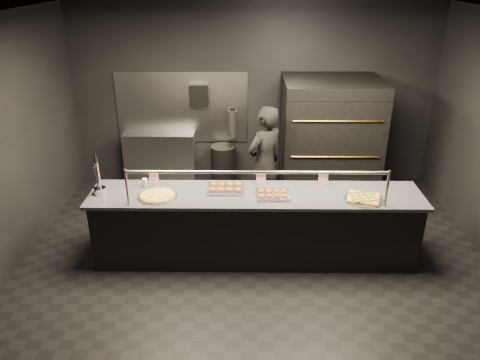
{
  "coord_description": "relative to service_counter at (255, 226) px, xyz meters",
  "views": [
    {
      "loc": [
        -0.13,
        -5.16,
        3.47
      ],
      "look_at": [
        -0.2,
        0.2,
        1.01
      ],
      "focal_mm": 35.0,
      "sensor_mm": 36.0,
      "label": 1
    }
  ],
  "objects": [
    {
      "name": "worker",
      "position": [
        0.15,
        1.13,
        0.39
      ],
      "size": [
        0.74,
        0.72,
        1.71
      ],
      "primitive_type": "imported",
      "rotation": [
        0.0,
        0.0,
        3.85
      ],
      "color": "black",
      "rests_on": "ground"
    },
    {
      "name": "fire_extinguisher",
      "position": [
        -0.35,
        2.4,
        0.6
      ],
      "size": [
        0.14,
        0.14,
        0.51
      ],
      "color": "#B2B2B7",
      "rests_on": "room"
    },
    {
      "name": "towel_dispenser",
      "position": [
        -0.9,
        2.39,
        1.09
      ],
      "size": [
        0.3,
        0.2,
        0.35
      ],
      "primitive_type": "cube",
      "color": "black",
      "rests_on": "room"
    },
    {
      "name": "condiment_jar",
      "position": [
        -1.37,
        0.18,
        0.51
      ],
      "size": [
        0.17,
        0.07,
        0.11
      ],
      "color": "silver",
      "rests_on": "service_counter"
    },
    {
      "name": "beer_tap",
      "position": [
        -1.91,
        -0.03,
        0.62
      ],
      "size": [
        0.15,
        0.21,
        0.56
      ],
      "color": "silver",
      "rests_on": "service_counter"
    },
    {
      "name": "trash_bin",
      "position": [
        -0.51,
        2.22,
        -0.11
      ],
      "size": [
        0.43,
        0.43,
        0.71
      ],
      "primitive_type": "cylinder",
      "color": "black",
      "rests_on": "ground"
    },
    {
      "name": "pizza_oven",
      "position": [
        1.2,
        1.9,
        0.5
      ],
      "size": [
        1.5,
        1.23,
        1.91
      ],
      "color": "black",
      "rests_on": "ground"
    },
    {
      "name": "service_counter",
      "position": [
        0.0,
        0.0,
        0.0
      ],
      "size": [
        4.1,
        0.78,
        1.37
      ],
      "color": "black",
      "rests_on": "ground"
    },
    {
      "name": "slider_tray_a",
      "position": [
        -0.37,
        0.1,
        0.48
      ],
      "size": [
        0.46,
        0.34,
        0.07
      ],
      "color": "silver",
      "rests_on": "service_counter"
    },
    {
      "name": "prep_shelf",
      "position": [
        -1.6,
        2.32,
        -0.01
      ],
      "size": [
        1.2,
        0.35,
        0.9
      ],
      "primitive_type": "cube",
      "color": "#99999E",
      "rests_on": "ground"
    },
    {
      "name": "tent_cards",
      "position": [
        -0.12,
        0.28,
        0.53
      ],
      "size": [
        2.29,
        0.04,
        0.15
      ],
      "color": "white",
      "rests_on": "service_counter"
    },
    {
      "name": "round_pizza",
      "position": [
        -1.19,
        -0.1,
        0.47
      ],
      "size": [
        0.49,
        0.49,
        0.03
      ],
      "color": "silver",
      "rests_on": "service_counter"
    },
    {
      "name": "square_pizza",
      "position": [
        1.28,
        -0.15,
        0.47
      ],
      "size": [
        0.47,
        0.47,
        0.05
      ],
      "color": "silver",
      "rests_on": "service_counter"
    },
    {
      "name": "room",
      "position": [
        -0.02,
        0.05,
        1.03
      ],
      "size": [
        6.04,
        6.0,
        3.0
      ],
      "color": "black",
      "rests_on": "ground"
    },
    {
      "name": "slider_tray_b",
      "position": [
        0.21,
        -0.07,
        0.48
      ],
      "size": [
        0.44,
        0.35,
        0.06
      ],
      "color": "silver",
      "rests_on": "service_counter"
    }
  ]
}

